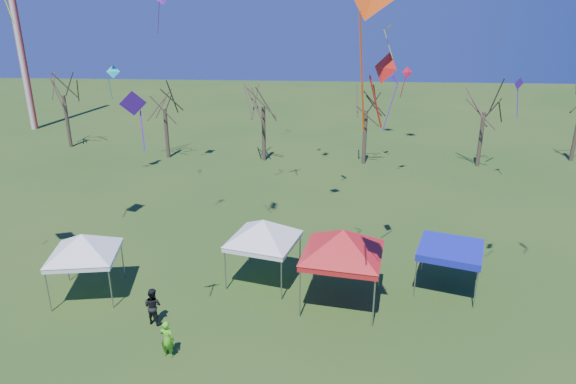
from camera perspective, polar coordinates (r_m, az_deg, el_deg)
name	(u,v)px	position (r m, az deg, el deg)	size (l,w,h in m)	color
ground	(254,336)	(21.75, -3.80, -15.69)	(140.00, 140.00, 0.00)	#274C18
radio_mast	(13,3)	(59.79, -28.27, 17.97)	(0.70, 0.70, 25.00)	silver
tree_0	(60,76)	(50.91, -23.98, 11.69)	(3.83, 3.83, 8.44)	#3D2D21
tree_1	(163,90)	(44.64, -13.72, 10.92)	(3.42, 3.42, 7.54)	#3D2D21
tree_2	(263,86)	(42.54, -2.81, 11.69)	(3.71, 3.71, 8.18)	#3D2D21
tree_3	(367,90)	(42.09, 8.80, 11.09)	(3.59, 3.59, 7.91)	#3D2D21
tree_4	(487,92)	(43.80, 21.24, 10.30)	(3.58, 3.58, 7.89)	#3D2D21
tent_white_west	(82,238)	(24.79, -21.93, -4.80)	(3.95, 3.95, 3.54)	gray
tent_white_mid	(263,224)	(24.11, -2.77, -3.57)	(4.07, 4.07, 3.71)	gray
tent_red	(343,235)	(22.29, 6.16, -4.75)	(4.66, 4.66, 4.16)	gray
tent_blue	(451,250)	(24.96, 17.61, -6.17)	(3.53, 3.53, 2.20)	gray
person_green	(167,339)	(20.78, -13.28, -15.60)	(0.57, 0.37, 1.55)	#57CF21
person_dark	(153,306)	(22.74, -14.78, -12.14)	(0.79, 0.62, 1.64)	black
kite_1	(133,104)	(17.56, -16.81, 9.34)	(0.92, 0.60, 2.01)	#5617A3
kite_19	(407,73)	(37.34, 13.10, 12.72)	(0.82, 0.62, 2.20)	#F0163D
kite_27	(384,69)	(15.82, 10.64, 13.28)	(0.87, 0.98, 2.37)	red
kite_17	(393,77)	(23.90, 11.58, 12.45)	(0.80, 1.07, 2.93)	#5E17A5
kite_13	(113,72)	(39.26, -18.88, 12.49)	(1.02, 0.72, 2.45)	#0DC4C7
kite_12	(519,84)	(39.37, 24.24, 10.84)	(0.86, 0.61, 2.77)	#541AB6
kite_5	(373,0)	(15.09, 9.40, 20.31)	(1.60, 1.52, 4.39)	#EF4A0C
kite_22	(389,29)	(39.65, 11.12, 17.39)	(0.91, 0.99, 2.70)	yellow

